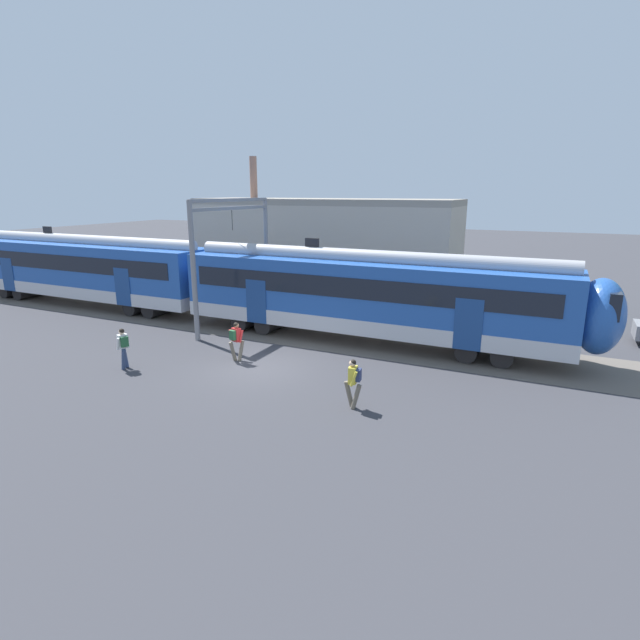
{
  "coord_description": "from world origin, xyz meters",
  "views": [
    {
      "loc": [
        10.33,
        -16.08,
        6.89
      ],
      "look_at": [
        1.54,
        2.33,
        1.6
      ],
      "focal_mm": 28.0,
      "sensor_mm": 36.0,
      "label": 1
    }
  ],
  "objects_px": {
    "commuter_train": "(215,281)",
    "pedestrian_red": "(236,338)",
    "pedestrian_yellow": "(353,379)",
    "pedestrian_white": "(123,345)"
  },
  "relations": [
    {
      "from": "pedestrian_white",
      "to": "commuter_train",
      "type": "bearing_deg",
      "value": 99.37
    },
    {
      "from": "pedestrian_yellow",
      "to": "pedestrian_red",
      "type": "bearing_deg",
      "value": 160.05
    },
    {
      "from": "commuter_train",
      "to": "pedestrian_white",
      "type": "xyz_separation_m",
      "value": [
        1.26,
        -7.63,
        -1.26
      ]
    },
    {
      "from": "pedestrian_yellow",
      "to": "pedestrian_white",
      "type": "bearing_deg",
      "value": -177.11
    },
    {
      "from": "pedestrian_yellow",
      "to": "commuter_train",
      "type": "bearing_deg",
      "value": 146.62
    },
    {
      "from": "commuter_train",
      "to": "pedestrian_white",
      "type": "relative_size",
      "value": 22.83
    },
    {
      "from": "pedestrian_red",
      "to": "pedestrian_yellow",
      "type": "height_order",
      "value": "same"
    },
    {
      "from": "commuter_train",
      "to": "pedestrian_red",
      "type": "height_order",
      "value": "commuter_train"
    },
    {
      "from": "commuter_train",
      "to": "pedestrian_yellow",
      "type": "relative_size",
      "value": 22.83
    },
    {
      "from": "commuter_train",
      "to": "pedestrian_yellow",
      "type": "height_order",
      "value": "commuter_train"
    }
  ]
}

